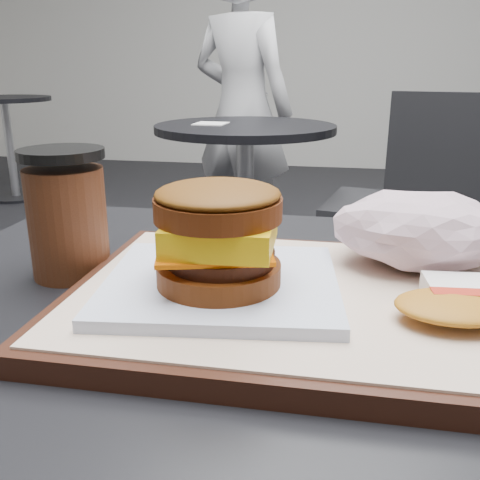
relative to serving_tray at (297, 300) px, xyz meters
name	(u,v)px	position (x,y,z in m)	size (l,w,h in m)	color
serving_tray	(297,300)	(0.00, 0.00, 0.00)	(0.38, 0.28, 0.02)	black
breakfast_sandwich	(220,247)	(-0.06, -0.02, 0.05)	(0.21, 0.19, 0.09)	white
hash_brown	(473,301)	(0.13, -0.02, 0.02)	(0.12, 0.10, 0.02)	white
crumpled_wrapper	(418,229)	(0.10, 0.08, 0.04)	(0.15, 0.12, 0.07)	silver
coffee_cup	(67,217)	(-0.23, 0.04, 0.05)	(0.08, 0.08, 0.12)	#452010
neighbor_table	(245,176)	(-0.33, 1.65, -0.23)	(0.70, 0.70, 0.75)	black
napkin	(211,124)	(-0.47, 1.64, -0.03)	(0.12, 0.12, 0.00)	white
neighbor_chair	(405,195)	(0.28, 1.60, -0.27)	(0.64, 0.50, 0.88)	#AFB0B5
patron	(242,111)	(-0.46, 2.26, -0.03)	(0.55, 0.36, 1.50)	#BABABF
bg_table_mid	(7,123)	(-2.38, 3.20, -0.22)	(0.66, 0.66, 0.75)	black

